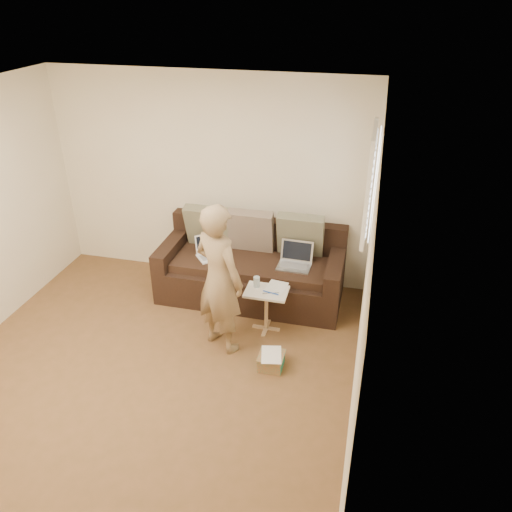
{
  "coord_description": "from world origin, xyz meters",
  "views": [
    {
      "loc": [
        1.97,
        -3.38,
        3.46
      ],
      "look_at": [
        0.8,
        1.4,
        0.78
      ],
      "focal_mm": 35.53,
      "sensor_mm": 36.0,
      "label": 1
    }
  ],
  "objects_px": {
    "sofa": "(251,266)",
    "drinking_glass": "(257,282)",
    "laptop_silver": "(294,267)",
    "striped_box": "(271,361)",
    "person": "(219,279)",
    "laptop_white": "(213,257)",
    "side_table": "(266,310)"
  },
  "relations": [
    {
      "from": "sofa",
      "to": "side_table",
      "type": "distance_m",
      "value": 0.73
    },
    {
      "from": "side_table",
      "to": "person",
      "type": "bearing_deg",
      "value": -137.03
    },
    {
      "from": "laptop_white",
      "to": "side_table",
      "type": "distance_m",
      "value": 1.01
    },
    {
      "from": "laptop_silver",
      "to": "drinking_glass",
      "type": "height_order",
      "value": "laptop_silver"
    },
    {
      "from": "laptop_white",
      "to": "striped_box",
      "type": "bearing_deg",
      "value": -90.2
    },
    {
      "from": "striped_box",
      "to": "side_table",
      "type": "bearing_deg",
      "value": 107.34
    },
    {
      "from": "person",
      "to": "laptop_silver",
      "type": "bearing_deg",
      "value": -94.87
    },
    {
      "from": "sofa",
      "to": "person",
      "type": "relative_size",
      "value": 1.34
    },
    {
      "from": "laptop_silver",
      "to": "side_table",
      "type": "xyz_separation_m",
      "value": [
        -0.2,
        -0.55,
        -0.27
      ]
    },
    {
      "from": "laptop_silver",
      "to": "striped_box",
      "type": "height_order",
      "value": "laptop_silver"
    },
    {
      "from": "laptop_white",
      "to": "side_table",
      "type": "height_order",
      "value": "laptop_white"
    },
    {
      "from": "drinking_glass",
      "to": "laptop_white",
      "type": "bearing_deg",
      "value": 142.64
    },
    {
      "from": "drinking_glass",
      "to": "striped_box",
      "type": "xyz_separation_m",
      "value": [
        0.32,
        -0.68,
        -0.49
      ]
    },
    {
      "from": "laptop_white",
      "to": "person",
      "type": "bearing_deg",
      "value": -107.8
    },
    {
      "from": "striped_box",
      "to": "person",
      "type": "bearing_deg",
      "value": 158.24
    },
    {
      "from": "laptop_white",
      "to": "person",
      "type": "xyz_separation_m",
      "value": [
        0.38,
        -0.94,
        0.3
      ]
    },
    {
      "from": "laptop_silver",
      "to": "side_table",
      "type": "relative_size",
      "value": 0.75
    },
    {
      "from": "laptop_white",
      "to": "drinking_glass",
      "type": "xyz_separation_m",
      "value": [
        0.67,
        -0.51,
        0.05
      ]
    },
    {
      "from": "sofa",
      "to": "side_table",
      "type": "height_order",
      "value": "sofa"
    },
    {
      "from": "sofa",
      "to": "laptop_silver",
      "type": "bearing_deg",
      "value": -8.04
    },
    {
      "from": "side_table",
      "to": "drinking_glass",
      "type": "xyz_separation_m",
      "value": [
        -0.12,
        0.06,
        0.31
      ]
    },
    {
      "from": "person",
      "to": "striped_box",
      "type": "bearing_deg",
      "value": -173.38
    },
    {
      "from": "laptop_white",
      "to": "drinking_glass",
      "type": "relative_size",
      "value": 2.98
    },
    {
      "from": "person",
      "to": "side_table",
      "type": "distance_m",
      "value": 0.79
    },
    {
      "from": "drinking_glass",
      "to": "striped_box",
      "type": "relative_size",
      "value": 0.47
    },
    {
      "from": "person",
      "to": "drinking_glass",
      "type": "bearing_deg",
      "value": -94.54
    },
    {
      "from": "sofa",
      "to": "side_table",
      "type": "xyz_separation_m",
      "value": [
        0.33,
        -0.62,
        -0.17
      ]
    },
    {
      "from": "sofa",
      "to": "person",
      "type": "xyz_separation_m",
      "value": [
        -0.07,
        -1.0,
        0.39
      ]
    },
    {
      "from": "sofa",
      "to": "drinking_glass",
      "type": "xyz_separation_m",
      "value": [
        0.21,
        -0.57,
        0.14
      ]
    },
    {
      "from": "sofa",
      "to": "drinking_glass",
      "type": "height_order",
      "value": "sofa"
    },
    {
      "from": "laptop_silver",
      "to": "laptop_white",
      "type": "xyz_separation_m",
      "value": [
        -0.99,
        0.02,
        0.0
      ]
    },
    {
      "from": "laptop_silver",
      "to": "laptop_white",
      "type": "bearing_deg",
      "value": -178.71
    }
  ]
}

